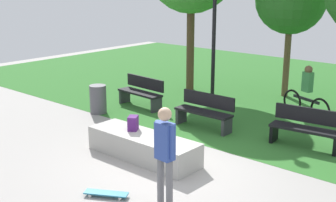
% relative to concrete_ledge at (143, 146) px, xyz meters
% --- Properties ---
extents(ground_plane, '(28.00, 28.00, 0.00)m').
position_rel_concrete_ledge_xyz_m(ground_plane, '(1.01, -0.04, -0.27)').
color(ground_plane, '#9E9993').
extents(grass_lawn, '(26.60, 12.50, 0.01)m').
position_rel_concrete_ledge_xyz_m(grass_lawn, '(1.01, 7.71, -0.26)').
color(grass_lawn, '#2D6B28').
rests_on(grass_lawn, ground_plane).
extents(concrete_ledge, '(2.69, 0.83, 0.53)m').
position_rel_concrete_ledge_xyz_m(concrete_ledge, '(0.00, 0.00, 0.00)').
color(concrete_ledge, '#A8A59E').
rests_on(concrete_ledge, ground_plane).
extents(backpack_on_ledge, '(0.32, 0.34, 0.32)m').
position_rel_concrete_ledge_xyz_m(backpack_on_ledge, '(-0.39, 0.09, 0.43)').
color(backpack_on_ledge, '#4C1E66').
rests_on(backpack_on_ledge, concrete_ledge).
extents(skater_performing_trick, '(0.43, 0.23, 1.76)m').
position_rel_concrete_ledge_xyz_m(skater_performing_trick, '(1.78, -1.30, 0.77)').
color(skater_performing_trick, slate).
rests_on(skater_performing_trick, ground_plane).
extents(skateboard_by_ledge, '(0.79, 0.57, 0.08)m').
position_rel_concrete_ledge_xyz_m(skateboard_by_ledge, '(0.77, -1.76, -0.20)').
color(skateboard_by_ledge, teal).
rests_on(skateboard_by_ledge, ground_plane).
extents(park_bench_center_lawn, '(1.60, 0.48, 0.91)m').
position_rel_concrete_ledge_xyz_m(park_bench_center_lawn, '(-0.20, 2.53, 0.22)').
color(park_bench_center_lawn, black).
rests_on(park_bench_center_lawn, ground_plane).
extents(park_bench_near_lamppost, '(1.63, 0.59, 0.91)m').
position_rel_concrete_ledge_xyz_m(park_bench_near_lamppost, '(-2.88, 2.92, 0.22)').
color(park_bench_near_lamppost, black).
rests_on(park_bench_near_lamppost, ground_plane).
extents(park_bench_near_path, '(1.64, 0.65, 0.91)m').
position_rel_concrete_ledge_xyz_m(park_bench_near_path, '(2.39, 2.96, 0.22)').
color(park_bench_near_path, black).
rests_on(park_bench_near_path, ground_plane).
extents(lamp_post, '(0.28, 0.28, 4.89)m').
position_rel_concrete_ledge_xyz_m(lamp_post, '(-1.55, 4.77, 2.65)').
color(lamp_post, black).
rests_on(lamp_post, ground_plane).
extents(trash_bin, '(0.48, 0.48, 0.83)m').
position_rel_concrete_ledge_xyz_m(trash_bin, '(-3.37, 1.61, 0.15)').
color(trash_bin, '#4C4C51').
rests_on(trash_bin, ground_plane).
extents(cyclist_on_bicycle, '(1.71, 0.74, 1.52)m').
position_rel_concrete_ledge_xyz_m(cyclist_on_bicycle, '(1.39, 5.16, 0.37)').
color(cyclist_on_bicycle, black).
rests_on(cyclist_on_bicycle, ground_plane).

